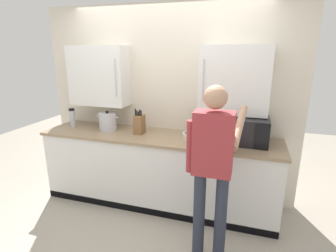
{
  "coord_description": "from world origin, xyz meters",
  "views": [
    {
      "loc": [
        1.06,
        -2.3,
        1.95
      ],
      "look_at": [
        0.15,
        0.6,
        1.08
      ],
      "focal_mm": 28.22,
      "sensor_mm": 36.0,
      "label": 1
    }
  ],
  "objects_px": {
    "person_figure": "(213,162)",
    "microwave_oven": "(241,130)",
    "thermos_flask": "(72,118)",
    "stock_pot": "(108,122)",
    "knife_block": "(139,124)",
    "fruit_bowl": "(194,135)"
  },
  "relations": [
    {
      "from": "microwave_oven",
      "to": "knife_block",
      "type": "height_order",
      "value": "knife_block"
    },
    {
      "from": "microwave_oven",
      "to": "stock_pot",
      "type": "xyz_separation_m",
      "value": [
        -1.7,
        -0.01,
        -0.03
      ]
    },
    {
      "from": "fruit_bowl",
      "to": "thermos_flask",
      "type": "bearing_deg",
      "value": 179.85
    },
    {
      "from": "knife_block",
      "to": "fruit_bowl",
      "type": "bearing_deg",
      "value": -0.41
    },
    {
      "from": "microwave_oven",
      "to": "knife_block",
      "type": "distance_m",
      "value": 1.25
    },
    {
      "from": "thermos_flask",
      "to": "person_figure",
      "type": "bearing_deg",
      "value": -21.6
    },
    {
      "from": "knife_block",
      "to": "person_figure",
      "type": "relative_size",
      "value": 0.19
    },
    {
      "from": "person_figure",
      "to": "stock_pot",
      "type": "bearing_deg",
      "value": 151.52
    },
    {
      "from": "stock_pot",
      "to": "knife_block",
      "type": "bearing_deg",
      "value": -0.39
    },
    {
      "from": "knife_block",
      "to": "thermos_flask",
      "type": "relative_size",
      "value": 1.23
    },
    {
      "from": "fruit_bowl",
      "to": "stock_pot",
      "type": "height_order",
      "value": "stock_pot"
    },
    {
      "from": "stock_pot",
      "to": "microwave_oven",
      "type": "bearing_deg",
      "value": 0.44
    },
    {
      "from": "thermos_flask",
      "to": "person_figure",
      "type": "height_order",
      "value": "person_figure"
    },
    {
      "from": "stock_pot",
      "to": "thermos_flask",
      "type": "bearing_deg",
      "value": -179.61
    },
    {
      "from": "microwave_oven",
      "to": "fruit_bowl",
      "type": "relative_size",
      "value": 2.84
    },
    {
      "from": "microwave_oven",
      "to": "fruit_bowl",
      "type": "distance_m",
      "value": 0.55
    },
    {
      "from": "fruit_bowl",
      "to": "person_figure",
      "type": "xyz_separation_m",
      "value": [
        0.34,
        -0.8,
        0.04
      ]
    },
    {
      "from": "person_figure",
      "to": "microwave_oven",
      "type": "bearing_deg",
      "value": 76.32
    },
    {
      "from": "thermos_flask",
      "to": "knife_block",
      "type": "bearing_deg",
      "value": 0.04
    },
    {
      "from": "thermos_flask",
      "to": "stock_pot",
      "type": "distance_m",
      "value": 0.55
    },
    {
      "from": "knife_block",
      "to": "stock_pot",
      "type": "bearing_deg",
      "value": 179.61
    },
    {
      "from": "fruit_bowl",
      "to": "microwave_oven",
      "type": "bearing_deg",
      "value": 2.24
    }
  ]
}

